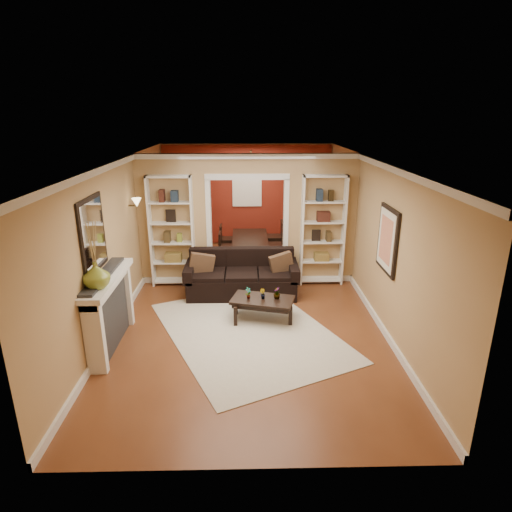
{
  "coord_description": "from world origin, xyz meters",
  "views": [
    {
      "loc": [
        -0.02,
        -7.46,
        3.47
      ],
      "look_at": [
        0.13,
        -0.8,
        1.23
      ],
      "focal_mm": 30.0,
      "sensor_mm": 36.0,
      "label": 1
    }
  ],
  "objects_px": {
    "bookshelf_right": "(323,231)",
    "fireplace": "(112,312)",
    "coffee_table": "(262,309)",
    "bookshelf_left": "(172,232)",
    "sofa": "(242,274)",
    "dining_table": "(251,247)"
  },
  "relations": [
    {
      "from": "sofa",
      "to": "dining_table",
      "type": "distance_m",
      "value": 2.28
    },
    {
      "from": "fireplace",
      "to": "coffee_table",
      "type": "bearing_deg",
      "value": 19.6
    },
    {
      "from": "bookshelf_left",
      "to": "dining_table",
      "type": "bearing_deg",
      "value": 45.76
    },
    {
      "from": "dining_table",
      "to": "bookshelf_left",
      "type": "bearing_deg",
      "value": 135.76
    },
    {
      "from": "dining_table",
      "to": "bookshelf_right",
      "type": "bearing_deg",
      "value": -139.21
    },
    {
      "from": "sofa",
      "to": "coffee_table",
      "type": "bearing_deg",
      "value": -71.62
    },
    {
      "from": "sofa",
      "to": "bookshelf_right",
      "type": "bearing_deg",
      "value": 19.13
    },
    {
      "from": "bookshelf_left",
      "to": "sofa",
      "type": "bearing_deg",
      "value": -22.1
    },
    {
      "from": "sofa",
      "to": "bookshelf_left",
      "type": "distance_m",
      "value": 1.7
    },
    {
      "from": "dining_table",
      "to": "fireplace",
      "type": "bearing_deg",
      "value": 152.63
    },
    {
      "from": "coffee_table",
      "to": "fireplace",
      "type": "distance_m",
      "value": 2.51
    },
    {
      "from": "bookshelf_right",
      "to": "dining_table",
      "type": "distance_m",
      "value": 2.39
    },
    {
      "from": "sofa",
      "to": "dining_table",
      "type": "height_order",
      "value": "sofa"
    },
    {
      "from": "fireplace",
      "to": "dining_table",
      "type": "height_order",
      "value": "fireplace"
    },
    {
      "from": "coffee_table",
      "to": "fireplace",
      "type": "height_order",
      "value": "fireplace"
    },
    {
      "from": "bookshelf_right",
      "to": "sofa",
      "type": "bearing_deg",
      "value": -160.87
    },
    {
      "from": "bookshelf_right",
      "to": "dining_table",
      "type": "height_order",
      "value": "bookshelf_right"
    },
    {
      "from": "bookshelf_right",
      "to": "fireplace",
      "type": "bearing_deg",
      "value": -145.2
    },
    {
      "from": "coffee_table",
      "to": "bookshelf_right",
      "type": "height_order",
      "value": "bookshelf_right"
    },
    {
      "from": "bookshelf_left",
      "to": "fireplace",
      "type": "bearing_deg",
      "value": -102.05
    },
    {
      "from": "coffee_table",
      "to": "bookshelf_left",
      "type": "distance_m",
      "value": 2.65
    },
    {
      "from": "coffee_table",
      "to": "bookshelf_left",
      "type": "relative_size",
      "value": 0.46
    }
  ]
}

